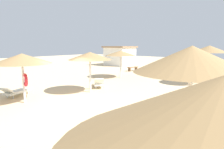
{
  "coord_description": "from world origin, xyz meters",
  "views": [
    {
      "loc": [
        7.98,
        -6.62,
        3.1
      ],
      "look_at": [
        0.0,
        3.0,
        1.2
      ],
      "focal_mm": 31.54,
      "sensor_mm": 36.0,
      "label": 1
    }
  ],
  "objects": [
    {
      "name": "parasol_4",
      "position": [
        4.04,
        9.81,
        2.76
      ],
      "size": [
        2.7,
        2.7,
        3.04
      ],
      "color": "silver",
      "rests_on": "ground"
    },
    {
      "name": "parasol_2",
      "position": [
        -2.2,
        -1.71,
        2.36
      ],
      "size": [
        3.02,
        3.02,
        2.65
      ],
      "color": "silver",
      "rests_on": "ground"
    },
    {
      "name": "ground_plane",
      "position": [
        0.0,
        0.0,
        0.0
      ],
      "size": [
        80.0,
        80.0,
        0.0
      ],
      "primitive_type": "plane",
      "color": "beige"
    },
    {
      "name": "beach_cabana",
      "position": [
        -10.14,
        17.08,
        1.46
      ],
      "size": [
        3.94,
        3.94,
        2.87
      ],
      "color": "white",
      "rests_on": "ground"
    },
    {
      "name": "lounger_1",
      "position": [
        -1.78,
        3.65,
        0.33
      ],
      "size": [
        1.74,
        1.77,
        0.81
      ],
      "color": "silver",
      "rests_on": "ground"
    },
    {
      "name": "lounger_2",
      "position": [
        -3.87,
        -1.41,
        0.32
      ],
      "size": [
        1.27,
        2.0,
        0.69
      ],
      "color": "silver",
      "rests_on": "ground"
    },
    {
      "name": "parasol_1",
      "position": [
        -1.2,
        2.23,
        2.38
      ],
      "size": [
        2.82,
        2.82,
        2.64
      ],
      "color": "silver",
      "rests_on": "ground"
    },
    {
      "name": "parasol_7",
      "position": [
        -3.17,
        8.1,
        2.31
      ],
      "size": [
        2.91,
        2.91,
        2.56
      ],
      "color": "silver",
      "rests_on": "ground"
    },
    {
      "name": "parasol_6",
      "position": [
        6.36,
        -1.53,
        2.73
      ],
      "size": [
        2.94,
        2.94,
        3.08
      ],
      "color": "silver",
      "rests_on": "ground"
    },
    {
      "name": "bench_0",
      "position": [
        -4.94,
        12.83,
        0.35
      ],
      "size": [
        0.69,
        1.55,
        0.49
      ],
      "color": "brown",
      "rests_on": "ground"
    }
  ]
}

